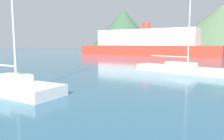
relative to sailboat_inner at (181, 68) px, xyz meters
name	(u,v)px	position (x,y,z in m)	size (l,w,h in m)	color
sailboat_inner	(181,68)	(0.00, 0.00, 0.00)	(8.90, 5.21, 6.69)	white
sailboat_middle	(11,85)	(-8.22, -12.16, 0.03)	(6.60, 3.16, 8.57)	silver
ferry_distant	(146,44)	(-9.74, 29.92, 2.24)	(33.96, 13.58, 7.56)	red
hill_west	(123,30)	(-26.64, 64.76, 7.91)	(28.58, 28.58, 16.57)	#38563D
hill_central	(221,29)	(8.65, 56.90, 7.04)	(40.10, 40.10, 14.84)	#4C6647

